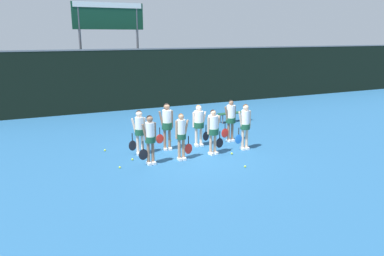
{
  "coord_description": "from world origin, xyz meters",
  "views": [
    {
      "loc": [
        -5.51,
        -12.02,
        4.2
      ],
      "look_at": [
        -0.0,
        -0.01,
        0.91
      ],
      "focal_mm": 35.0,
      "sensor_mm": 36.0,
      "label": 1
    }
  ],
  "objects": [
    {
      "name": "ground_plane",
      "position": [
        0.0,
        0.0,
        0.0
      ],
      "size": [
        140.0,
        140.0,
        0.0
      ],
      "primitive_type": "plane",
      "color": "#235684"
    },
    {
      "name": "fence_windscreen",
      "position": [
        0.0,
        8.8,
        1.75
      ],
      "size": [
        60.0,
        0.08,
        3.47
      ],
      "color": "black",
      "rests_on": "ground_plane"
    },
    {
      "name": "scoreboard",
      "position": [
        -0.54,
        10.36,
        4.76
      ],
      "size": [
        4.09,
        0.15,
        6.02
      ],
      "color": "#515156",
      "rests_on": "ground_plane"
    },
    {
      "name": "bench_courtside",
      "position": [
        3.97,
        3.64,
        0.4
      ],
      "size": [
        1.79,
        0.43,
        0.47
      ],
      "rotation": [
        0.0,
        0.0,
        0.04
      ],
      "color": "#19472D",
      "rests_on": "ground_plane"
    },
    {
      "name": "player_0",
      "position": [
        -1.83,
        -0.66,
        0.98
      ],
      "size": [
        0.64,
        0.34,
        1.67
      ],
      "rotation": [
        0.0,
        0.0,
        0.08
      ],
      "color": "#8C664C",
      "rests_on": "ground_plane"
    },
    {
      "name": "player_1",
      "position": [
        -0.7,
        -0.67,
        0.94
      ],
      "size": [
        0.61,
        0.32,
        1.64
      ],
      "rotation": [
        0.0,
        0.0,
        -0.01
      ],
      "color": "tan",
      "rests_on": "ground_plane"
    },
    {
      "name": "player_2",
      "position": [
        0.57,
        -0.58,
        0.98
      ],
      "size": [
        0.69,
        0.41,
        1.65
      ],
      "rotation": [
        0.0,
        0.0,
        0.18
      ],
      "color": "tan",
      "rests_on": "ground_plane"
    },
    {
      "name": "player_3",
      "position": [
        1.93,
        -0.54,
        1.03
      ],
      "size": [
        0.65,
        0.36,
        1.73
      ],
      "rotation": [
        0.0,
        0.0,
        -0.04
      ],
      "color": "beige",
      "rests_on": "ground_plane"
    },
    {
      "name": "player_4",
      "position": [
        -1.84,
        0.49,
        0.96
      ],
      "size": [
        0.63,
        0.35,
        1.63
      ],
      "rotation": [
        0.0,
        0.0,
        -0.18
      ],
      "color": "beige",
      "rests_on": "ground_plane"
    },
    {
      "name": "player_5",
      "position": [
        -0.74,
        0.63,
        1.06
      ],
      "size": [
        0.68,
        0.39,
        1.77
      ],
      "rotation": [
        0.0,
        0.0,
        -0.09
      ],
      "color": "#8C664C",
      "rests_on": "ground_plane"
    },
    {
      "name": "player_6",
      "position": [
        0.56,
        0.59,
        0.97
      ],
      "size": [
        0.67,
        0.41,
        1.62
      ],
      "rotation": [
        0.0,
        0.0,
        -0.07
      ],
      "color": "beige",
      "rests_on": "ground_plane"
    },
    {
      "name": "player_7",
      "position": [
        2.01,
        0.65,
        1.0
      ],
      "size": [
        0.68,
        0.39,
        1.7
      ],
      "rotation": [
        0.0,
        0.0,
        0.13
      ],
      "color": "#8C664C",
      "rests_on": "ground_plane"
    },
    {
      "name": "tennis_ball_0",
      "position": [
        0.88,
        -2.25,
        0.03
      ],
      "size": [
        0.07,
        0.07,
        0.07
      ],
      "primitive_type": "sphere",
      "color": "#CCE033",
      "rests_on": "ground_plane"
    },
    {
      "name": "tennis_ball_1",
      "position": [
        -2.86,
        -0.62,
        0.03
      ],
      "size": [
        0.07,
        0.07,
        0.07
      ],
      "primitive_type": "sphere",
      "color": "#CCE033",
      "rests_on": "ground_plane"
    },
    {
      "name": "tennis_ball_2",
      "position": [
        -2.27,
        -0.02,
        0.03
      ],
      "size": [
        0.07,
        0.07,
        0.07
      ],
      "primitive_type": "sphere",
      "color": "#CCE033",
      "rests_on": "ground_plane"
    },
    {
      "name": "tennis_ball_3",
      "position": [
        -2.92,
        1.43,
        0.04
      ],
      "size": [
        0.07,
        0.07,
        0.07
      ],
      "primitive_type": "sphere",
      "color": "#CCE033",
      "rests_on": "ground_plane"
    },
    {
      "name": "tennis_ball_4",
      "position": [
        -0.21,
        1.64,
        0.03
      ],
      "size": [
        0.07,
        0.07,
        0.07
      ],
      "primitive_type": "sphere",
      "color": "#CCE033",
      "rests_on": "ground_plane"
    },
    {
      "name": "tennis_ball_5",
      "position": [
        1.18,
        -0.88,
        0.04
      ],
      "size": [
        0.07,
        0.07,
        0.07
      ],
      "primitive_type": "sphere",
      "color": "#CCE033",
      "rests_on": "ground_plane"
    }
  ]
}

